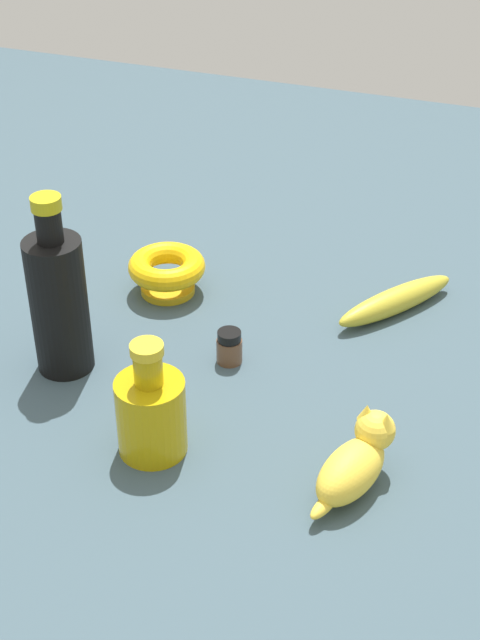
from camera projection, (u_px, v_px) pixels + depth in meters
name	position (u px, v px, depth m)	size (l,w,h in m)	color
ground	(240.00, 372.00, 1.17)	(2.00, 2.00, 0.00)	#384C56
nail_polish_jar	(229.00, 347.00, 1.18)	(0.03, 0.03, 0.04)	brown
bottle_short	(151.00, 412.00, 1.03)	(0.08, 0.08, 0.14)	#B6970C
bottle_tall	(59.00, 301.00, 1.13)	(0.07, 0.07, 0.24)	black
cat_figurine	(356.00, 462.00, 0.99)	(0.14, 0.08, 0.08)	yellow
banana	(396.00, 300.00, 1.28)	(0.20, 0.04, 0.04)	gold
bowl	(167.00, 270.00, 1.31)	(0.11, 0.11, 0.06)	gold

